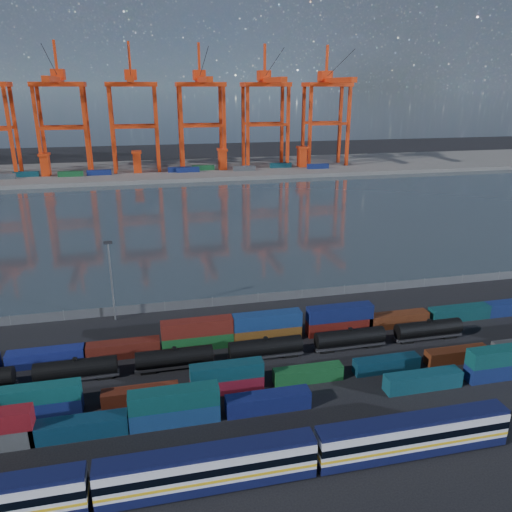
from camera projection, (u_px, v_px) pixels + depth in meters
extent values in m
plane|color=black|center=(296.00, 370.00, 82.79)|extent=(700.00, 700.00, 0.00)
plane|color=#2A363D|center=(210.00, 217.00, 179.73)|extent=(700.00, 700.00, 0.00)
cube|color=#514F4C|center=(184.00, 170.00, 276.36)|extent=(700.00, 70.00, 2.00)
cone|color=#1E2630|center=(68.00, 8.00, 1434.47)|extent=(1100.00, 1100.00, 520.00)
cone|color=#1E2630|center=(206.00, 23.00, 1528.02)|extent=(1040.00, 1040.00, 460.00)
cone|color=#1E2630|center=(329.00, 40.00, 1624.79)|extent=(960.00, 960.00, 380.00)
cone|color=#1E2630|center=(424.00, 54.00, 1711.07)|extent=(840.00, 840.00, 300.00)
cube|color=black|center=(54.00, 511.00, 54.68)|extent=(3.05, 2.03, 0.71)
cube|color=silver|center=(208.00, 467.00, 57.43)|extent=(25.41, 3.05, 3.86)
cube|color=#0E1133|center=(209.00, 481.00, 58.09)|extent=(25.41, 3.11, 1.22)
cube|color=#0E1133|center=(207.00, 452.00, 56.73)|extent=(25.41, 2.74, 0.51)
cube|color=gold|center=(208.00, 473.00, 57.70)|extent=(25.44, 3.14, 0.37)
cube|color=black|center=(208.00, 464.00, 57.30)|extent=(25.44, 3.14, 1.02)
cube|color=black|center=(131.00, 498.00, 56.40)|extent=(3.05, 2.03, 0.71)
cube|color=black|center=(282.00, 473.00, 60.13)|extent=(3.05, 2.03, 0.71)
cube|color=silver|center=(413.00, 434.00, 62.89)|extent=(25.41, 3.05, 3.86)
cube|color=#0E1133|center=(411.00, 448.00, 63.54)|extent=(25.41, 3.11, 1.22)
cube|color=#0E1133|center=(415.00, 420.00, 62.19)|extent=(25.41, 2.74, 0.51)
cube|color=gold|center=(412.00, 440.00, 63.15)|extent=(25.44, 3.14, 0.37)
cube|color=black|center=(413.00, 432.00, 62.76)|extent=(25.44, 3.14, 1.02)
cube|color=black|center=(346.00, 462.00, 61.86)|extent=(3.05, 2.03, 0.71)
cube|color=black|center=(472.00, 441.00, 65.59)|extent=(3.05, 2.03, 0.71)
cube|color=#0C2A40|center=(80.00, 427.00, 66.64)|extent=(12.40, 2.52, 2.69)
cube|color=navy|center=(175.00, 414.00, 69.28)|extent=(12.40, 2.52, 2.69)
cube|color=#0C3E3F|center=(174.00, 398.00, 68.41)|extent=(12.40, 2.52, 2.69)
cube|color=#0F174D|center=(268.00, 402.00, 72.08)|extent=(12.40, 2.52, 2.69)
cube|color=#0E3C4A|center=(423.00, 381.00, 77.27)|extent=(12.40, 2.52, 2.69)
cube|color=navy|center=(502.00, 370.00, 80.22)|extent=(12.40, 2.52, 2.69)
cube|color=#0C4141|center=(504.00, 355.00, 79.36)|extent=(12.40, 2.52, 2.69)
cube|color=#101B54|center=(42.00, 408.00, 70.90)|extent=(11.21, 2.28, 2.43)
cube|color=#0D4647|center=(39.00, 393.00, 70.12)|extent=(11.21, 2.28, 2.43)
cube|color=#5D2112|center=(141.00, 395.00, 73.79)|extent=(11.21, 2.28, 2.43)
cube|color=maroon|center=(227.00, 384.00, 76.52)|extent=(11.21, 2.28, 2.43)
cube|color=#0C333E|center=(227.00, 371.00, 75.74)|extent=(11.21, 2.28, 2.43)
cube|color=#144E23|center=(308.00, 374.00, 79.26)|extent=(11.21, 2.28, 2.43)
cube|color=#0B2A3B|center=(386.00, 364.00, 82.10)|extent=(11.21, 2.28, 2.43)
cube|color=#512310|center=(457.00, 355.00, 84.83)|extent=(11.21, 2.28, 2.43)
cube|color=navy|center=(47.00, 357.00, 83.92)|extent=(12.70, 2.58, 2.75)
cube|color=#501710|center=(123.00, 349.00, 86.53)|extent=(12.70, 2.58, 2.75)
cube|color=#154F21|center=(198.00, 341.00, 89.26)|extent=(12.70, 2.58, 2.75)
cube|color=#5D1912|center=(197.00, 327.00, 88.37)|extent=(12.70, 2.58, 2.75)
cube|color=brown|center=(267.00, 333.00, 91.95)|extent=(12.70, 2.58, 2.75)
cube|color=navy|center=(267.00, 320.00, 91.06)|extent=(12.70, 2.58, 2.75)
cube|color=#58130D|center=(339.00, 326.00, 94.92)|extent=(12.70, 2.58, 2.75)
cube|color=#0F184B|center=(340.00, 313.00, 94.03)|extent=(12.70, 2.58, 2.75)
cube|color=#552511|center=(397.00, 320.00, 97.43)|extent=(12.70, 2.58, 2.75)
cube|color=#0B3A3D|center=(459.00, 313.00, 100.32)|extent=(12.70, 2.58, 2.75)
cube|color=black|center=(2.00, 387.00, 77.34)|extent=(2.43, 1.75, 0.58)
cylinder|color=black|center=(76.00, 368.00, 79.05)|extent=(12.64, 2.82, 2.82)
cylinder|color=black|center=(75.00, 359.00, 78.54)|extent=(0.78, 0.78, 0.49)
cube|color=black|center=(77.00, 377.00, 79.55)|extent=(13.12, 1.94, 0.39)
cube|color=black|center=(48.00, 382.00, 78.75)|extent=(2.43, 1.75, 0.58)
cube|color=black|center=(106.00, 375.00, 80.59)|extent=(2.43, 1.75, 0.58)
cylinder|color=black|center=(174.00, 357.00, 82.30)|extent=(12.64, 2.82, 2.82)
cylinder|color=black|center=(174.00, 349.00, 81.80)|extent=(0.78, 0.78, 0.49)
cube|color=black|center=(175.00, 365.00, 82.80)|extent=(13.12, 1.94, 0.39)
cube|color=black|center=(148.00, 370.00, 82.00)|extent=(2.43, 1.75, 0.58)
cube|color=black|center=(201.00, 364.00, 83.84)|extent=(2.43, 1.75, 0.58)
cylinder|color=black|center=(266.00, 347.00, 85.55)|extent=(12.64, 2.82, 2.82)
cylinder|color=black|center=(266.00, 339.00, 85.05)|extent=(0.78, 0.78, 0.49)
cube|color=black|center=(265.00, 355.00, 86.05)|extent=(13.12, 1.94, 0.39)
cube|color=black|center=(241.00, 360.00, 85.26)|extent=(2.43, 1.75, 0.58)
cube|color=black|center=(290.00, 354.00, 87.09)|extent=(2.43, 1.75, 0.58)
cylinder|color=black|center=(350.00, 337.00, 88.80)|extent=(12.64, 2.82, 2.82)
cylinder|color=black|center=(350.00, 329.00, 88.30)|extent=(0.78, 0.78, 0.49)
cube|color=black|center=(349.00, 345.00, 89.30)|extent=(13.12, 1.94, 0.39)
cube|color=black|center=(326.00, 350.00, 88.51)|extent=(2.43, 1.75, 0.58)
cube|color=black|center=(372.00, 344.00, 90.34)|extent=(2.43, 1.75, 0.58)
cylinder|color=black|center=(428.00, 328.00, 92.05)|extent=(12.64, 2.82, 2.82)
cylinder|color=black|center=(429.00, 321.00, 91.55)|extent=(0.78, 0.78, 0.49)
cube|color=black|center=(427.00, 336.00, 92.55)|extent=(13.12, 1.94, 0.39)
cube|color=black|center=(406.00, 340.00, 91.76)|extent=(2.43, 1.75, 0.58)
cube|color=black|center=(448.00, 335.00, 93.59)|extent=(2.43, 1.75, 0.58)
cube|color=#595B5E|center=(258.00, 298.00, 108.32)|extent=(160.00, 0.06, 2.00)
cylinder|color=slate|center=(10.00, 320.00, 97.80)|extent=(0.12, 0.12, 2.20)
cylinder|color=slate|center=(64.00, 315.00, 99.90)|extent=(0.12, 0.12, 2.20)
cylinder|color=slate|center=(115.00, 311.00, 102.00)|extent=(0.12, 0.12, 2.20)
cylinder|color=slate|center=(165.00, 306.00, 104.09)|extent=(0.12, 0.12, 2.20)
cylinder|color=slate|center=(212.00, 302.00, 106.19)|extent=(0.12, 0.12, 2.20)
cylinder|color=slate|center=(258.00, 298.00, 108.29)|extent=(0.12, 0.12, 2.20)
cylinder|color=slate|center=(302.00, 294.00, 110.39)|extent=(0.12, 0.12, 2.20)
cylinder|color=slate|center=(344.00, 290.00, 112.48)|extent=(0.12, 0.12, 2.20)
cylinder|color=slate|center=(385.00, 286.00, 114.58)|extent=(0.12, 0.12, 2.20)
cylinder|color=slate|center=(424.00, 282.00, 116.68)|extent=(0.12, 0.12, 2.20)
cylinder|color=slate|center=(462.00, 279.00, 118.78)|extent=(0.12, 0.12, 2.20)
cylinder|color=slate|center=(499.00, 276.00, 120.87)|extent=(0.12, 0.12, 2.20)
cylinder|color=slate|center=(112.00, 283.00, 97.93)|extent=(0.36, 0.36, 16.00)
cube|color=black|center=(108.00, 243.00, 95.26)|extent=(1.60, 0.40, 0.60)
cube|color=red|center=(10.00, 134.00, 241.50)|extent=(1.63, 1.63, 45.74)
cube|color=red|center=(16.00, 132.00, 252.76)|extent=(1.63, 1.63, 45.74)
cube|color=red|center=(38.00, 133.00, 244.15)|extent=(1.63, 1.63, 45.74)
cube|color=red|center=(43.00, 131.00, 255.41)|extent=(1.63, 1.63, 45.74)
cube|color=red|center=(86.00, 133.00, 248.84)|extent=(1.63, 1.63, 45.74)
cube|color=red|center=(88.00, 131.00, 260.10)|extent=(1.63, 1.63, 45.74)
cube|color=red|center=(62.00, 128.00, 245.76)|extent=(22.36, 1.42, 1.42)
cube|color=red|center=(65.00, 126.00, 257.02)|extent=(22.36, 1.42, 1.42)
cube|color=red|center=(58.00, 84.00, 244.77)|extent=(25.41, 14.23, 2.24)
cube|color=red|center=(54.00, 79.00, 232.85)|extent=(3.05, 48.79, 2.54)
cube|color=red|center=(58.00, 75.00, 247.05)|extent=(6.10, 8.13, 5.08)
cube|color=red|center=(56.00, 58.00, 242.72)|extent=(1.22, 1.22, 16.26)
cylinder|color=black|center=(51.00, 63.00, 228.31)|extent=(0.24, 41.84, 13.80)
cube|color=red|center=(112.00, 132.00, 251.49)|extent=(1.63, 1.63, 45.74)
cube|color=red|center=(113.00, 130.00, 262.75)|extent=(1.63, 1.63, 45.74)
cube|color=red|center=(157.00, 131.00, 256.18)|extent=(1.63, 1.63, 45.74)
cube|color=red|center=(156.00, 129.00, 267.44)|extent=(1.63, 1.63, 45.74)
cube|color=red|center=(134.00, 127.00, 253.10)|extent=(22.36, 1.42, 1.42)
cube|color=red|center=(135.00, 125.00, 264.36)|extent=(22.36, 1.42, 1.42)
cube|color=red|center=(131.00, 84.00, 252.11)|extent=(25.41, 14.23, 2.24)
cube|color=red|center=(131.00, 80.00, 240.19)|extent=(3.05, 48.79, 2.54)
cube|color=red|center=(131.00, 75.00, 254.39)|extent=(6.10, 8.13, 5.08)
cube|color=red|center=(129.00, 59.00, 250.06)|extent=(1.22, 1.22, 16.26)
cylinder|color=black|center=(129.00, 64.00, 235.65)|extent=(0.24, 41.84, 13.80)
cube|color=red|center=(182.00, 131.00, 258.83)|extent=(1.63, 1.63, 45.74)
cube|color=red|center=(180.00, 129.00, 270.09)|extent=(1.63, 1.63, 45.74)
cube|color=red|center=(224.00, 130.00, 263.52)|extent=(1.63, 1.63, 45.74)
cube|color=red|center=(221.00, 128.00, 274.78)|extent=(1.63, 1.63, 45.74)
cube|color=red|center=(203.00, 126.00, 260.44)|extent=(22.36, 1.42, 1.42)
cube|color=red|center=(200.00, 124.00, 271.70)|extent=(22.36, 1.42, 1.42)
cube|color=red|center=(200.00, 84.00, 259.45)|extent=(25.41, 14.23, 2.24)
cube|color=red|center=(203.00, 80.00, 247.53)|extent=(3.05, 48.79, 2.54)
cube|color=red|center=(199.00, 75.00, 261.73)|extent=(6.10, 8.13, 5.08)
cube|color=red|center=(199.00, 59.00, 257.40)|extent=(1.22, 1.22, 16.26)
cylinder|color=black|center=(203.00, 64.00, 242.99)|extent=(0.24, 41.84, 13.80)
cube|color=red|center=(248.00, 130.00, 266.17)|extent=(1.63, 1.63, 45.74)
cube|color=red|center=(243.00, 128.00, 277.43)|extent=(1.63, 1.63, 45.74)
cube|color=red|center=(288.00, 129.00, 270.86)|extent=(1.63, 1.63, 45.74)
cube|color=red|center=(282.00, 127.00, 282.12)|extent=(1.63, 1.63, 45.74)
cube|color=red|center=(268.00, 125.00, 267.78)|extent=(22.36, 1.42, 1.42)
cube|color=red|center=(263.00, 123.00, 279.04)|extent=(22.36, 1.42, 1.42)
cube|color=red|center=(266.00, 84.00, 266.79)|extent=(25.41, 14.23, 2.24)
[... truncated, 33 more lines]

